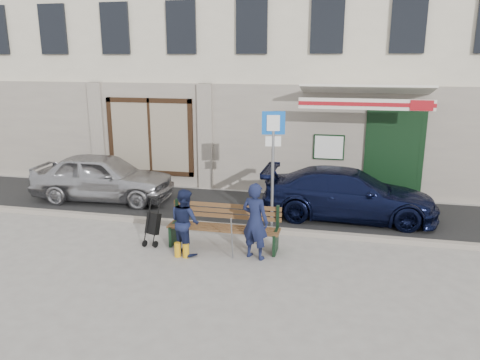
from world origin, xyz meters
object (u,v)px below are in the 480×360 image
(parking_sign, at_px, (273,152))
(bench, at_px, (222,227))
(stroller, at_px, (153,224))
(woman, at_px, (185,221))
(car_silver, at_px, (103,177))
(car_navy, at_px, (349,194))
(man, at_px, (255,221))

(parking_sign, bearing_deg, bench, -138.32)
(stroller, bearing_deg, woman, -0.74)
(stroller, bearing_deg, car_silver, 153.46)
(woman, height_order, stroller, woman)
(car_navy, xyz_separation_m, man, (-1.83, -2.94, 0.16))
(man, bearing_deg, stroller, 13.21)
(man, bearing_deg, woman, 21.99)
(car_silver, relative_size, man, 2.52)
(parking_sign, distance_m, bench, 2.10)
(car_silver, distance_m, parking_sign, 5.37)
(car_silver, height_order, bench, car_silver)
(car_silver, relative_size, car_navy, 0.92)
(bench, bearing_deg, parking_sign, 55.10)
(man, bearing_deg, bench, -5.89)
(parking_sign, distance_m, man, 1.97)
(car_navy, xyz_separation_m, stroller, (-4.13, -2.70, -0.18))
(parking_sign, xyz_separation_m, man, (-0.09, -1.63, -1.10))
(car_silver, height_order, stroller, car_silver)
(car_silver, bearing_deg, car_navy, -93.60)
(car_silver, relative_size, woman, 2.87)
(bench, relative_size, man, 1.52)
(woman, bearing_deg, man, -140.67)
(woman, xyz_separation_m, stroller, (-0.85, 0.31, -0.24))
(car_navy, bearing_deg, parking_sign, 127.43)
(parking_sign, bearing_deg, woman, -145.38)
(parking_sign, relative_size, woman, 2.03)
(bench, height_order, woman, woman)
(woman, bearing_deg, bench, -109.40)
(woman, bearing_deg, parking_sign, -95.54)
(car_navy, relative_size, stroller, 4.28)
(car_navy, relative_size, man, 2.74)
(stroller, bearing_deg, car_navy, 52.50)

